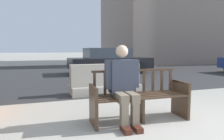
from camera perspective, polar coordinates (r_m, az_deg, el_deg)
ground_plane at (r=3.43m, az=27.04°, el=-15.94°), size 200.00×200.00×0.00m
street_asphalt at (r=11.21m, az=-6.69°, el=-0.60°), size 120.00×12.00×0.01m
street_bench at (r=3.55m, az=7.79°, el=-7.95°), size 1.71×0.59×0.88m
seated_person at (r=3.32m, az=3.26°, el=-3.69°), size 0.58×0.73×1.31m
jersey_barrier_centre at (r=5.70m, az=-1.78°, el=-3.28°), size 2.02×0.73×0.84m
car_sedan_mid at (r=10.60m, az=-0.77°, el=2.74°), size 4.36×2.03×1.34m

